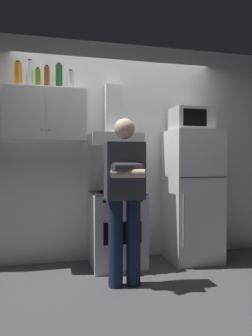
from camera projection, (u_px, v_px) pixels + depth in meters
ground_plane at (126, 273)px, 3.48m from camera, size 7.00×7.00×0.00m
back_wall_tiled at (115, 151)px, 4.04m from camera, size 4.80×0.10×2.70m
upper_cabinet at (46, 115)px, 3.61m from camera, size 0.90×0.37×0.60m
stove_oven at (117, 229)px, 3.71m from camera, size 0.60×0.62×0.87m
range_hood at (115, 130)px, 3.80m from camera, size 0.60×0.44×0.75m
refrigerator at (192, 195)px, 3.92m from camera, size 0.60×0.62×1.60m
microwave at (191, 119)px, 3.92m from camera, size 0.48×0.37×0.28m
person_standing at (125, 194)px, 3.10m from camera, size 0.38×0.33×1.64m
bottle_beer_brown at (47, 78)px, 3.62m from camera, size 0.06×0.06×0.27m
bottle_liquor_amber at (18, 75)px, 3.53m from camera, size 0.08×0.08×0.29m
bottle_vodka_clear at (30, 74)px, 3.57m from camera, size 0.08×0.08×0.32m
bottle_wine_green at (59, 77)px, 3.65m from camera, size 0.08×0.08×0.30m
bottle_canister_steel at (71, 80)px, 3.65m from camera, size 0.08×0.08×0.22m
bottle_olive_oil at (38, 78)px, 3.55m from camera, size 0.06×0.06×0.22m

